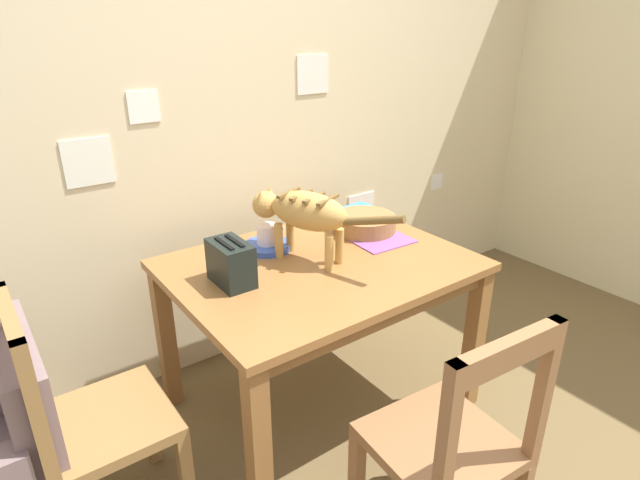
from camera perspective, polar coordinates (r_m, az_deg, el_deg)
name	(u,v)px	position (r m, az deg, el deg)	size (l,w,h in m)	color
wall_rear	(239,116)	(2.61, -8.85, 13.25)	(4.94, 0.11, 2.50)	beige
dining_table	(320,280)	(2.25, 0.00, -4.42)	(1.22, 0.93, 0.73)	olive
cat	(303,212)	(2.16, -1.84, 3.07)	(0.32, 0.66, 0.30)	tan
saucer_bowl	(268,246)	(2.34, -5.74, -0.69)	(0.21, 0.21, 0.03)	#3555B8
coffee_mug	(268,234)	(2.32, -5.73, 0.65)	(0.14, 0.09, 0.09)	white
magazine	(380,239)	(2.44, 6.56, 0.08)	(0.26, 0.24, 0.01)	#92509D
book_stack	(359,214)	(2.66, 4.30, 2.89)	(0.18, 0.15, 0.07)	#3084CF
wicker_basket	(364,223)	(2.52, 4.88, 1.86)	(0.30, 0.30, 0.08)	olive
toaster	(231,263)	(2.03, -9.71, -2.50)	(0.12, 0.20, 0.18)	black
wooden_chair_near	(92,422)	(1.97, -23.70, -17.78)	(0.42, 0.42, 0.93)	olive
wooden_chair_far	(450,446)	(1.79, 14.07, -21.00)	(0.45, 0.45, 0.93)	brown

